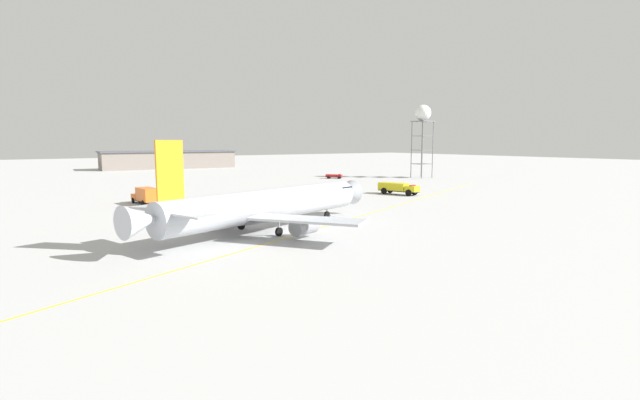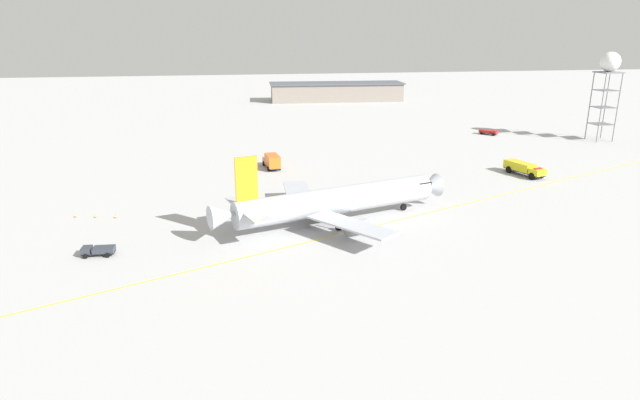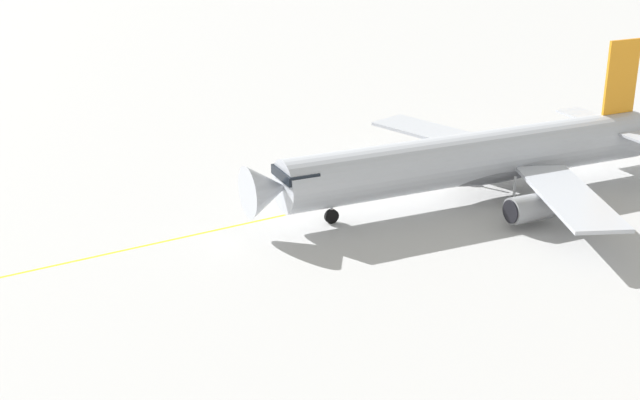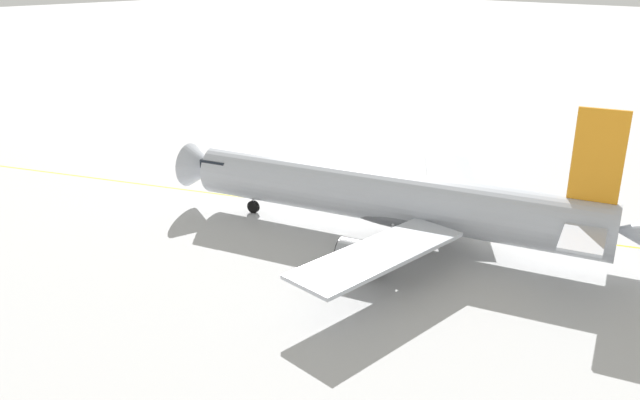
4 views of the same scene
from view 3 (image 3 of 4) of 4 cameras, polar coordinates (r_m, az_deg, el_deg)
name	(u,v)px [view 3 (image 3 of 4)]	position (r m, az deg, el deg)	size (l,w,h in m)	color
ground_plane	(450,198)	(72.00, 8.40, 0.15)	(600.00, 600.00, 0.00)	#B2B2B2
airliner_main	(478,159)	(71.23, 10.13, 2.60)	(29.76, 38.11, 11.71)	#B2B7C1
taxiway_centreline	(467,175)	(77.49, 9.44, 1.60)	(70.40, 163.00, 0.01)	yellow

